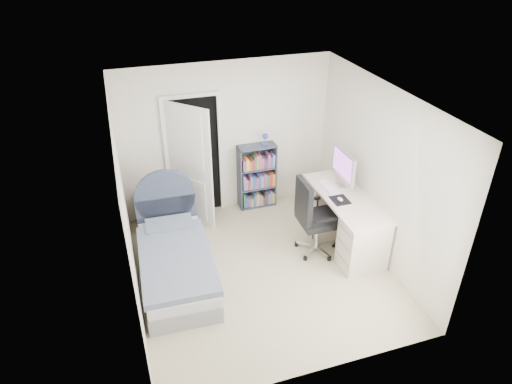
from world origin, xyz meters
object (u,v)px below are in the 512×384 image
object	(u,v)px
floor_lamp	(182,189)
desk	(344,217)
bed	(175,260)
nightstand	(148,204)
bookcase	(258,178)
office_chair	(312,214)

from	to	relation	value
floor_lamp	desk	xyz separation A→B (m)	(2.16, -1.45, -0.08)
bed	nightstand	world-z (taller)	bed
bed	desk	xyz separation A→B (m)	(2.54, 0.00, 0.17)
nightstand	bed	bearing A→B (deg)	-81.41
nightstand	bookcase	world-z (taller)	bookcase
nightstand	office_chair	bearing A→B (deg)	-32.98
floor_lamp	bookcase	size ratio (longest dim) A/B	0.96
bookcase	office_chair	size ratio (longest dim) A/B	1.11
desk	bed	bearing A→B (deg)	-179.94
bed	bookcase	distance (m)	2.18
bed	office_chair	xyz separation A→B (m)	(1.97, -0.07, 0.39)
desk	office_chair	distance (m)	0.61
bed	floor_lamp	xyz separation A→B (m)	(0.37, 1.45, 0.25)
bookcase	office_chair	bearing A→B (deg)	-77.30
bed	nightstand	bearing A→B (deg)	98.59
bookcase	desk	distance (m)	1.68
desk	office_chair	xyz separation A→B (m)	(-0.56, -0.07, 0.22)
bed	bookcase	world-z (taller)	bookcase
nightstand	floor_lamp	size ratio (longest dim) A/B	0.48
nightstand	bookcase	distance (m)	1.85
desk	office_chair	world-z (taller)	desk
bookcase	office_chair	xyz separation A→B (m)	(0.34, -1.49, 0.14)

